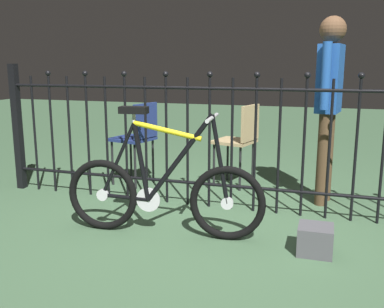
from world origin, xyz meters
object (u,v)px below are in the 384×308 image
bicycle (163,192)px  chair_tan (241,137)px  display_crate (315,240)px  person_visitor (329,95)px  chair_navy (138,134)px

bicycle → chair_tan: size_ratio=1.77×
display_crate → bicycle: bearing=179.8°
bicycle → person_visitor: 1.71m
bicycle → person_visitor: person_visitor is taller
person_visitor → display_crate: person_visitor is taller
chair_navy → person_visitor: person_visitor is taller
bicycle → person_visitor: (1.10, 1.15, 0.65)m
person_visitor → display_crate: bearing=-91.0°
chair_navy → display_crate: (1.81, -1.19, -0.43)m
display_crate → chair_tan: bearing=119.0°
person_visitor → display_crate: (-0.02, -1.15, -0.87)m
chair_tan → chair_navy: size_ratio=0.99×
chair_tan → display_crate: chair_tan is taller
chair_tan → display_crate: 1.70m
chair_tan → person_visitor: person_visitor is taller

